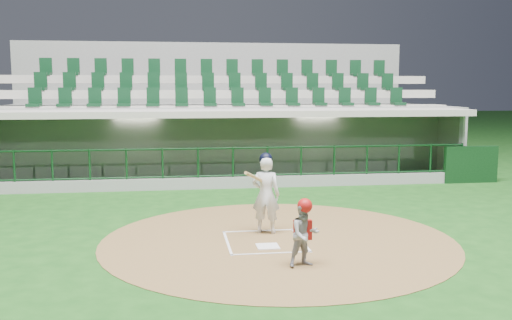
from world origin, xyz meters
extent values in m
plane|color=#134112|center=(0.00, 0.00, 0.00)|extent=(120.00, 120.00, 0.00)
cylinder|color=brown|center=(0.30, -0.20, 0.01)|extent=(7.20, 7.20, 0.01)
cube|color=white|center=(0.00, -0.70, 0.02)|extent=(0.43, 0.43, 0.02)
cube|color=white|center=(-0.75, -0.30, 0.02)|extent=(0.05, 1.80, 0.01)
cube|color=white|center=(0.75, -0.30, 0.02)|extent=(0.05, 1.80, 0.01)
cube|color=white|center=(0.00, 0.55, 0.02)|extent=(1.55, 0.05, 0.01)
cube|color=silver|center=(0.00, -1.15, 0.02)|extent=(1.55, 0.05, 0.01)
cube|color=gray|center=(0.00, 7.50, -0.55)|extent=(15.00, 3.00, 0.10)
cube|color=slate|center=(0.00, 9.10, 0.85)|extent=(15.00, 0.20, 2.70)
cube|color=beige|center=(0.00, 8.98, 1.10)|extent=(13.50, 0.04, 0.90)
cube|color=gray|center=(7.50, 7.50, 0.85)|extent=(0.20, 3.00, 2.70)
cube|color=#A49E94|center=(0.00, 7.25, 2.30)|extent=(15.40, 3.50, 0.20)
cube|color=gray|center=(0.00, 5.95, 0.15)|extent=(15.00, 0.15, 0.40)
cube|color=black|center=(0.00, 5.95, 1.73)|extent=(15.00, 0.01, 0.95)
cube|color=brown|center=(0.00, 8.55, -0.28)|extent=(12.75, 0.40, 0.45)
cube|color=white|center=(-3.00, 7.50, 2.17)|extent=(1.30, 0.35, 0.04)
cube|color=white|center=(3.00, 7.50, 2.17)|extent=(1.30, 0.35, 0.04)
cube|color=black|center=(7.80, 5.90, 0.60)|extent=(1.80, 0.18, 1.20)
imported|color=#B01318|center=(-4.76, 8.16, 0.42)|extent=(1.36, 1.08, 1.84)
imported|color=maroon|center=(-1.71, 8.20, 0.29)|extent=(1.00, 0.63, 1.58)
imported|color=#A91612|center=(1.62, 8.22, 0.43)|extent=(0.99, 0.72, 1.86)
imported|color=#B21413|center=(4.43, 8.45, 0.27)|extent=(1.50, 0.96, 1.54)
cube|color=gray|center=(0.00, 10.75, 1.15)|extent=(17.00, 6.50, 2.50)
cube|color=#A39F94|center=(0.00, 9.25, 2.30)|extent=(16.60, 0.95, 0.30)
cube|color=#A39F93|center=(0.00, 10.20, 2.85)|extent=(16.60, 0.95, 0.30)
cube|color=gray|center=(0.00, 11.15, 3.40)|extent=(16.60, 0.95, 0.30)
cube|color=slate|center=(0.00, 14.10, 2.53)|extent=(17.00, 0.25, 5.05)
imported|color=silver|center=(0.13, 0.38, 0.84)|extent=(0.70, 0.57, 1.65)
sphere|color=black|center=(0.13, 0.38, 1.60)|extent=(0.28, 0.28, 0.28)
cylinder|color=tan|center=(-0.12, 0.13, 1.25)|extent=(0.58, 0.79, 0.39)
imported|color=gray|center=(0.44, -1.98, 0.57)|extent=(0.63, 0.55, 1.12)
sphere|color=#A81212|center=(0.44, -1.98, 1.08)|extent=(0.26, 0.26, 0.26)
cube|color=maroon|center=(0.44, -1.83, 0.62)|extent=(0.32, 0.10, 0.35)
camera|label=1|loc=(-1.75, -11.36, 3.10)|focal=40.00mm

